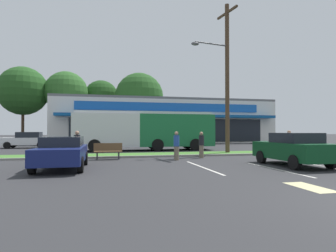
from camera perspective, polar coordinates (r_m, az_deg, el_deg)
name	(u,v)px	position (r m, az deg, el deg)	size (l,w,h in m)	color
grass_median	(201,154)	(19.58, 6.72, -5.66)	(56.00, 2.20, 0.12)	#427A2D
curb_lip	(207,155)	(18.44, 7.99, -5.94)	(56.00, 0.24, 0.12)	gray
parking_stripe_0	(203,167)	(12.81, 7.11, -8.38)	(0.12, 4.80, 0.01)	silver
parking_stripe_1	(275,169)	(13.01, 21.11, -8.20)	(0.12, 4.80, 0.01)	silver
parking_stripe_2	(311,164)	(15.58, 27.22, -6.95)	(0.12, 4.80, 0.01)	silver
lot_arrow	(310,187)	(9.29, 27.01, -11.08)	(0.70, 1.60, 0.01)	beige
storefront_building	(162,122)	(41.39, -1.17, 0.88)	(29.72, 13.59, 6.03)	silver
tree_far_left	(23,91)	(50.01, -27.55, 6.37)	(7.66, 7.66, 11.83)	#473323
tree_left	(66,93)	(48.85, -20.12, 6.42)	(6.93, 6.93, 11.40)	#473323
tree_mid_left	(101,98)	(50.81, -13.50, 5.66)	(6.07, 6.07, 10.59)	#473323
tree_mid	(139,97)	(47.83, -5.90, 5.93)	(8.15, 8.15, 11.51)	#473323
utility_pole	(226,74)	(20.69, 11.72, 10.43)	(3.12, 2.39, 10.79)	#4C3826
city_bus	(145,130)	(23.75, -4.76, -0.73)	(11.77, 2.70, 3.25)	#196638
bus_stop_bench	(108,151)	(16.41, -12.18, -4.99)	(1.60, 0.45, 0.95)	brown
car_0	(62,152)	(12.94, -20.88, -5.01)	(1.98, 4.14, 1.39)	navy
car_1	(294,149)	(14.42, 24.33, -4.28)	(2.01, 4.15, 1.56)	#0C3F1E
car_2	(27,140)	(30.14, -26.87, -2.55)	(4.63, 1.93, 1.54)	silver
pedestrian_near_bench	(289,143)	(19.75, 23.57, -3.25)	(0.34, 0.34, 1.69)	#726651
pedestrian_by_pole	(77,146)	(15.66, -18.14, -3.94)	(0.33, 0.33, 1.66)	#1E2338
pedestrian_mid	(201,145)	(17.10, 6.86, -3.84)	(0.32, 0.32, 1.59)	#726651
pedestrian_far	(176,146)	(15.72, 1.75, -4.06)	(0.33, 0.33, 1.62)	#726651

